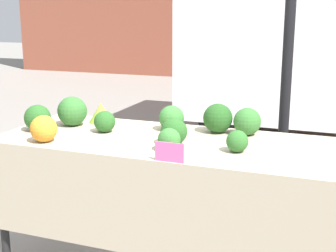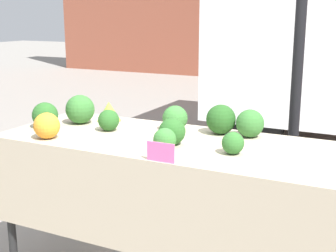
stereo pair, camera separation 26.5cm
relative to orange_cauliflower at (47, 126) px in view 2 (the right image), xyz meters
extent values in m
cylinder|color=black|center=(1.19, 1.02, 0.27)|extent=(0.07, 0.07, 2.51)
cylinder|color=black|center=(0.27, 3.38, -0.62)|extent=(0.72, 0.22, 0.72)
cylinder|color=black|center=(0.27, 4.88, -0.62)|extent=(0.72, 0.22, 0.72)
cube|color=tan|center=(0.63, 0.29, -0.09)|extent=(1.97, 0.79, 0.03)
cube|color=tan|center=(0.63, -0.10, -0.36)|extent=(1.97, 0.01, 0.50)
cylinder|color=black|center=(-0.29, -0.05, -0.55)|extent=(0.05, 0.05, 0.88)
cylinder|color=black|center=(-0.29, 0.62, -0.55)|extent=(0.05, 0.05, 0.88)
sphere|color=orange|center=(0.00, 0.00, 0.00)|extent=(0.15, 0.15, 0.15)
cone|color=#93B238|center=(0.07, 0.54, -0.01)|extent=(0.16, 0.16, 0.13)
sphere|color=#285B23|center=(0.21, 0.31, -0.01)|extent=(0.13, 0.13, 0.13)
sphere|color=#336B2D|center=(-0.06, 0.40, 0.02)|extent=(0.19, 0.19, 0.19)
sphere|color=#387533|center=(0.58, 0.50, 0.00)|extent=(0.16, 0.16, 0.16)
sphere|color=#336B2D|center=(1.03, 0.55, 0.01)|extent=(0.16, 0.16, 0.16)
sphere|color=#387533|center=(0.72, 0.08, -0.01)|extent=(0.12, 0.12, 0.12)
sphere|color=#285B23|center=(0.70, 0.21, 0.00)|extent=(0.15, 0.15, 0.15)
sphere|color=#23511E|center=(0.86, 0.55, 0.01)|extent=(0.18, 0.18, 0.18)
sphere|color=#2D6628|center=(1.05, 0.18, -0.02)|extent=(0.12, 0.12, 0.12)
sphere|color=#285B23|center=(-0.19, 0.20, 0.01)|extent=(0.16, 0.16, 0.16)
cube|color=#F45B9E|center=(0.78, -0.10, -0.03)|extent=(0.15, 0.01, 0.10)
camera|label=1|loc=(1.54, -2.12, 0.62)|focal=50.00mm
camera|label=2|loc=(1.78, -2.02, 0.62)|focal=50.00mm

